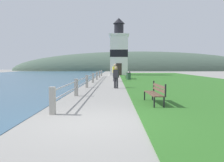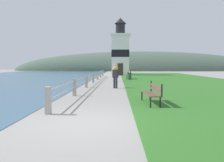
% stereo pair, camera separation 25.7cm
% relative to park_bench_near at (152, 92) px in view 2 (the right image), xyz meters
% --- Properties ---
extents(ground_plane, '(160.00, 160.00, 0.00)m').
position_rel_park_bench_near_xyz_m(ground_plane, '(-2.40, -2.85, -0.54)').
color(ground_plane, gray).
extents(grass_verge, '(12.00, 48.84, 0.06)m').
position_rel_park_bench_near_xyz_m(grass_verge, '(5.08, 13.43, -0.51)').
color(grass_verge, '#2D6623').
rests_on(grass_verge, ground_plane).
extents(seawall_railing, '(0.18, 26.86, 0.93)m').
position_rel_park_bench_near_xyz_m(seawall_railing, '(-3.77, 11.49, 0.00)').
color(seawall_railing, '#A8A399').
rests_on(seawall_railing, ground_plane).
extents(park_bench_near, '(0.60, 1.88, 0.94)m').
position_rel_park_bench_near_xyz_m(park_bench_near, '(0.00, 0.00, 0.00)').
color(park_bench_near, brown).
rests_on(park_bench_near, ground_plane).
extents(park_bench_midway, '(0.62, 1.69, 0.94)m').
position_rel_park_bench_near_xyz_m(park_bench_midway, '(-0.05, 17.42, -0.00)').
color(park_bench_midway, brown).
rests_on(park_bench_midway, ground_plane).
extents(lighthouse, '(3.30, 3.30, 9.57)m').
position_rel_park_bench_near_xyz_m(lighthouse, '(-1.05, 28.01, 3.46)').
color(lighthouse, white).
rests_on(lighthouse, ground_plane).
extents(person_strolling, '(0.49, 0.36, 1.81)m').
position_rel_park_bench_near_xyz_m(person_strolling, '(-1.70, 13.34, 0.44)').
color(person_strolling, '#28282D').
rests_on(person_strolling, ground_plane).
extents(person_by_railing, '(0.43, 0.34, 1.57)m').
position_rel_park_bench_near_xyz_m(person_by_railing, '(-1.61, 6.56, 0.31)').
color(person_by_railing, '#28282D').
rests_on(person_by_railing, ground_plane).
extents(trash_bin, '(0.54, 0.54, 0.84)m').
position_rel_park_bench_near_xyz_m(trash_bin, '(-0.18, 15.27, -0.12)').
color(trash_bin, '#2D5138').
rests_on(trash_bin, ground_plane).
extents(distant_hillside, '(80.00, 16.00, 12.00)m').
position_rel_park_bench_near_xyz_m(distant_hillside, '(5.60, 59.71, -0.54)').
color(distant_hillside, '#475B4C').
rests_on(distant_hillside, ground_plane).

